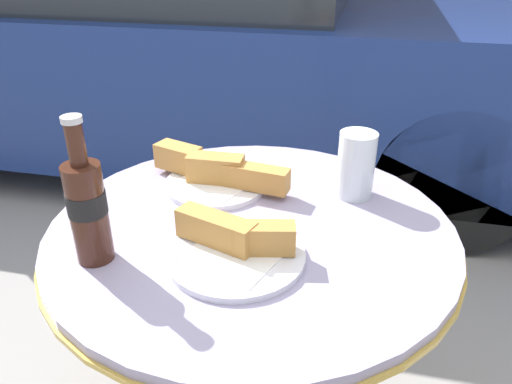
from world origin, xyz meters
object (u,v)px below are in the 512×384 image
Objects in this scene: lunch_plate_near at (216,174)px; lunch_plate_far at (236,246)px; cola_bottle_left at (87,207)px; drinking_glass at (356,167)px; bistro_table at (252,291)px; parked_car at (187,44)px.

lunch_plate_near is 0.28m from lunch_plate_far.
cola_bottle_left is at bearing -111.61° from lunch_plate_near.
drinking_glass is at bearing 55.81° from lunch_plate_far.
lunch_plate_near reaches higher than lunch_plate_far.
bistro_table is 2.12m from parked_car.
drinking_glass is 0.58× the size of lunch_plate_far.
lunch_plate_far is at bearing 14.19° from cola_bottle_left.
bistro_table is at bearing 89.29° from lunch_plate_far.
parked_car is at bearing 111.93° from lunch_plate_near.
lunch_plate_far is 2.22m from parked_car.
parked_car is at bearing 119.97° from drinking_glass.
lunch_plate_near is (-0.11, 0.14, 0.19)m from bistro_table.
cola_bottle_left is 1.84× the size of drinking_glass.
lunch_plate_far is at bearing -65.71° from lunch_plate_near.
bistro_table is 3.28× the size of lunch_plate_far.
cola_bottle_left is 0.34m from lunch_plate_near.
lunch_plate_near is at bearing 68.39° from cola_bottle_left.
cola_bottle_left is at bearing -141.67° from drinking_glass.
cola_bottle_left reaches higher than bistro_table.
cola_bottle_left reaches higher than lunch_plate_near.
parked_car is at bearing 113.37° from bistro_table.
bistro_table is at bearing -66.63° from parked_car.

